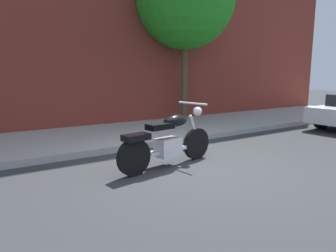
% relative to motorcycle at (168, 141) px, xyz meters
% --- Properties ---
extents(ground_plane, '(60.00, 60.00, 0.00)m').
position_rel_motorcycle_xyz_m(ground_plane, '(0.41, -0.36, -0.46)').
color(ground_plane, '#303335').
extents(sidewalk, '(21.34, 2.95, 0.14)m').
position_rel_motorcycle_xyz_m(sidewalk, '(0.41, 2.82, -0.39)').
color(sidewalk, '#A1A1A1').
rests_on(sidewalk, ground).
extents(motorcycle, '(2.06, 0.71, 1.10)m').
position_rel_motorcycle_xyz_m(motorcycle, '(0.00, 0.00, 0.00)').
color(motorcycle, black).
rests_on(motorcycle, ground).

